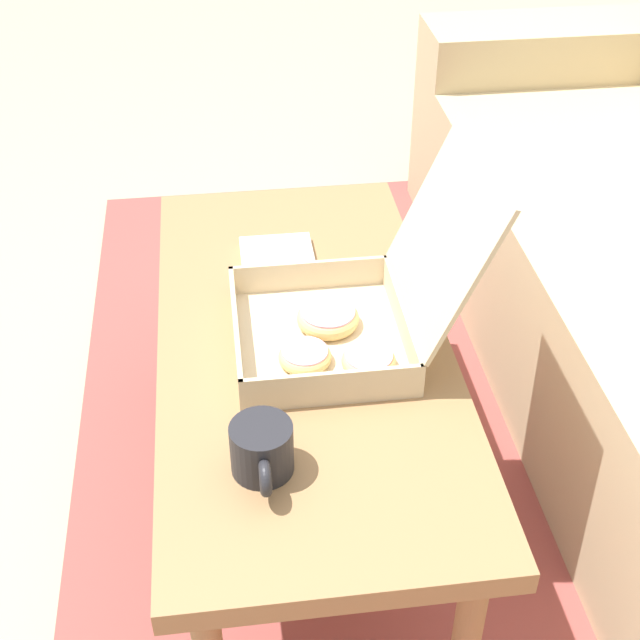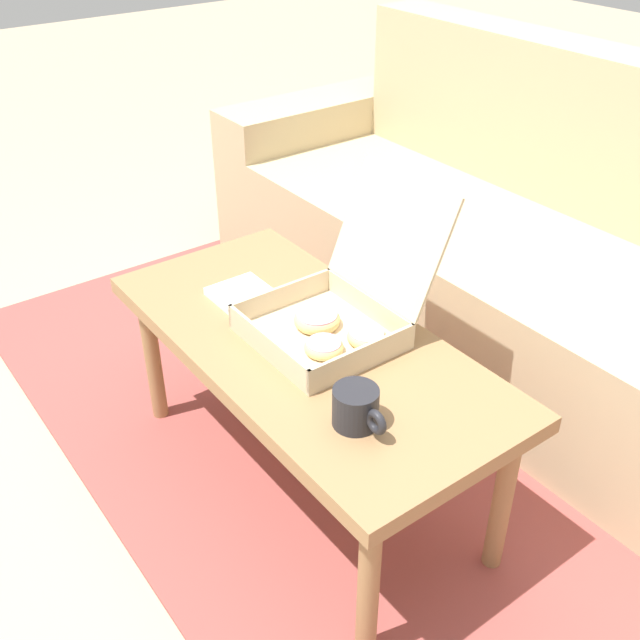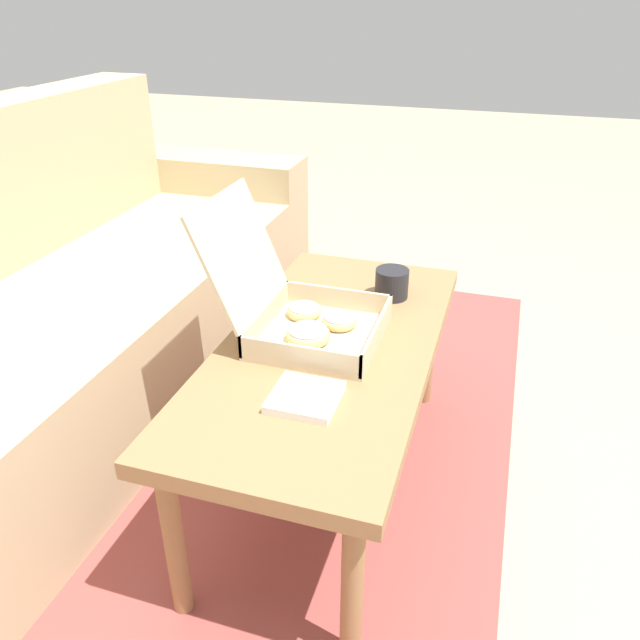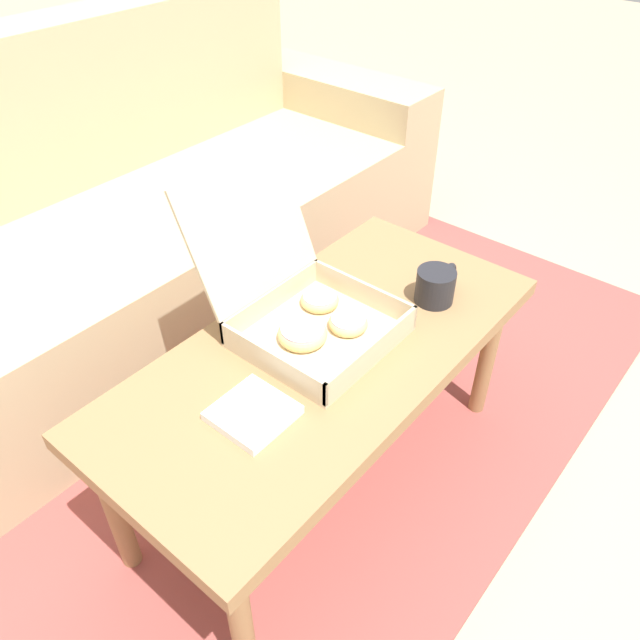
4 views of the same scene
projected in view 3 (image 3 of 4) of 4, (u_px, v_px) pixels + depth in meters
ground_plane at (284, 475)px, 1.77m from camera, size 12.00×12.00×0.00m
area_rug at (189, 453)px, 1.85m from camera, size 2.68×1.82×0.01m
couch at (27, 338)px, 1.83m from camera, size 2.56×0.79×0.92m
coffee_table at (329, 361)px, 1.54m from camera, size 1.06×0.50×0.46m
pastry_box at (300, 311)px, 1.53m from camera, size 0.32×0.41×0.34m
coffee_mug at (392, 283)px, 1.73m from camera, size 0.13×0.09×0.08m
napkin_stack at (305, 397)px, 1.30m from camera, size 0.14×0.14×0.02m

